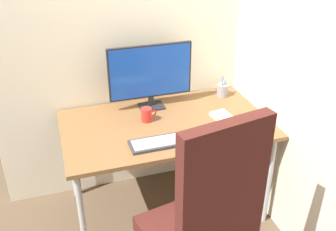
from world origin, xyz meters
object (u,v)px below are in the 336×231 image
office_chair (205,220)px  mouse (211,132)px  pen_holder (223,90)px  monitor (150,73)px  coffee_mug (147,115)px  notebook (224,118)px  keyboard (161,142)px

office_chair → mouse: 0.66m
pen_holder → monitor: bearing=-179.2°
monitor → coffee_mug: monitor is taller
office_chair → mouse: bearing=64.9°
office_chair → coffee_mug: office_chair is taller
mouse → coffee_mug: size_ratio=0.75×
notebook → coffee_mug: bearing=157.1°
keyboard → coffee_mug: coffee_mug is taller
office_chair → notebook: size_ratio=6.38×
office_chair → pen_holder: bearing=61.8°
office_chair → pen_holder: (0.59, 1.10, 0.17)m
keyboard → notebook: 0.53m
monitor → notebook: monitor is taller
coffee_mug → mouse: bearing=-41.6°
notebook → keyboard: bearing=-169.3°
pen_holder → notebook: (-0.15, -0.35, -0.04)m
office_chair → monitor: (0.02, 1.09, 0.38)m
keyboard → monitor: bearing=81.8°
office_chair → notebook: 0.88m
pen_holder → notebook: bearing=-113.1°
pen_holder → keyboard: bearing=-141.6°
mouse → coffee_mug: bearing=130.0°
mouse → pen_holder: 0.61m
monitor → keyboard: 0.57m
office_chair → keyboard: office_chair is taller
pen_holder → coffee_mug: (-0.66, -0.21, -0.00)m
office_chair → monitor: office_chair is taller
monitor → notebook: size_ratio=3.04×
keyboard → notebook: notebook is taller
office_chair → keyboard: bearing=95.6°
coffee_mug → notebook: bearing=-15.3°
notebook → office_chair: bearing=-127.9°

